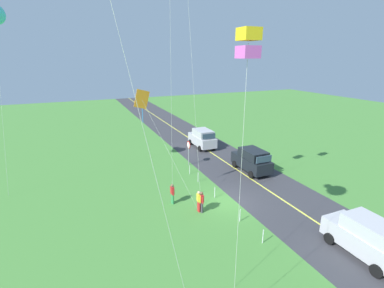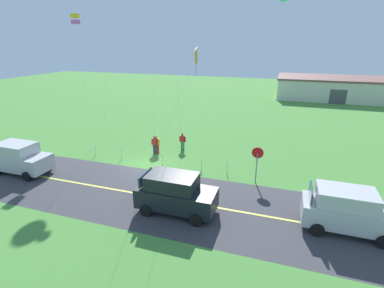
{
  "view_description": "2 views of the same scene",
  "coord_description": "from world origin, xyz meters",
  "px_view_note": "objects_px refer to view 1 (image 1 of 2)",
  "views": [
    {
      "loc": [
        -16.56,
        10.15,
        10.6
      ],
      "look_at": [
        2.91,
        1.78,
        4.0
      ],
      "focal_mm": 26.1,
      "sensor_mm": 36.0,
      "label": 1
    },
    {
      "loc": [
        9.54,
        -18.03,
        9.07
      ],
      "look_at": [
        3.48,
        0.27,
        2.13
      ],
      "focal_mm": 26.69,
      "sensor_mm": 36.0,
      "label": 2
    }
  ],
  "objects_px": {
    "car_parked_east_near": "(202,138)",
    "person_adult_near": "(172,193)",
    "car_suv_foreground": "(252,160)",
    "person_child_watcher": "(201,201)",
    "person_adult_companion": "(199,201)",
    "stop_sign": "(189,148)",
    "kite_blue_mid": "(143,101)",
    "car_parked_west_near": "(367,237)",
    "kite_orange_near": "(248,45)"
  },
  "relations": [
    {
      "from": "person_adult_companion",
      "to": "kite_orange_near",
      "type": "relative_size",
      "value": 0.14
    },
    {
      "from": "car_parked_west_near",
      "to": "person_adult_companion",
      "type": "height_order",
      "value": "car_parked_west_near"
    },
    {
      "from": "car_suv_foreground",
      "to": "person_adult_companion",
      "type": "xyz_separation_m",
      "value": [
        -4.74,
        7.78,
        -0.29
      ]
    },
    {
      "from": "car_parked_west_near",
      "to": "person_child_watcher",
      "type": "distance_m",
      "value": 10.04
    },
    {
      "from": "person_adult_companion",
      "to": "stop_sign",
      "type": "bearing_deg",
      "value": 84.06
    },
    {
      "from": "person_adult_near",
      "to": "person_child_watcher",
      "type": "xyz_separation_m",
      "value": [
        -1.98,
        -1.49,
        0.0
      ]
    },
    {
      "from": "car_parked_east_near",
      "to": "kite_blue_mid",
      "type": "xyz_separation_m",
      "value": [
        -11.08,
        9.77,
        6.61
      ]
    },
    {
      "from": "stop_sign",
      "to": "kite_blue_mid",
      "type": "distance_m",
      "value": 10.43
    },
    {
      "from": "car_suv_foreground",
      "to": "car_parked_east_near",
      "type": "relative_size",
      "value": 1.0
    },
    {
      "from": "car_parked_west_near",
      "to": "stop_sign",
      "type": "height_order",
      "value": "stop_sign"
    },
    {
      "from": "car_parked_east_near",
      "to": "person_child_watcher",
      "type": "distance_m",
      "value": 15.16
    },
    {
      "from": "person_adult_near",
      "to": "kite_blue_mid",
      "type": "height_order",
      "value": "kite_blue_mid"
    },
    {
      "from": "car_parked_west_near",
      "to": "person_adult_companion",
      "type": "bearing_deg",
      "value": 39.81
    },
    {
      "from": "person_adult_companion",
      "to": "person_child_watcher",
      "type": "relative_size",
      "value": 1.0
    },
    {
      "from": "car_parked_east_near",
      "to": "person_adult_companion",
      "type": "distance_m",
      "value": 15.08
    },
    {
      "from": "car_parked_east_near",
      "to": "stop_sign",
      "type": "height_order",
      "value": "stop_sign"
    },
    {
      "from": "person_adult_near",
      "to": "kite_orange_near",
      "type": "relative_size",
      "value": 0.14
    },
    {
      "from": "kite_blue_mid",
      "to": "car_parked_east_near",
      "type": "bearing_deg",
      "value": -41.41
    },
    {
      "from": "person_adult_companion",
      "to": "kite_blue_mid",
      "type": "distance_m",
      "value": 7.95
    },
    {
      "from": "person_child_watcher",
      "to": "car_suv_foreground",
      "type": "bearing_deg",
      "value": 144.57
    },
    {
      "from": "person_child_watcher",
      "to": "person_adult_companion",
      "type": "bearing_deg",
      "value": -116.61
    },
    {
      "from": "person_adult_companion",
      "to": "kite_blue_mid",
      "type": "relative_size",
      "value": 0.19
    },
    {
      "from": "person_child_watcher",
      "to": "person_adult_near",
      "type": "bearing_deg",
      "value": -121.08
    },
    {
      "from": "car_suv_foreground",
      "to": "car_parked_west_near",
      "type": "xyz_separation_m",
      "value": [
        -12.61,
        1.22,
        0.0
      ]
    },
    {
      "from": "car_suv_foreground",
      "to": "person_child_watcher",
      "type": "relative_size",
      "value": 2.75
    },
    {
      "from": "car_parked_west_near",
      "to": "person_adult_companion",
      "type": "relative_size",
      "value": 2.75
    },
    {
      "from": "stop_sign",
      "to": "person_child_watcher",
      "type": "height_order",
      "value": "stop_sign"
    },
    {
      "from": "person_adult_companion",
      "to": "kite_blue_mid",
      "type": "xyz_separation_m",
      "value": [
        2.44,
        3.1,
        6.9
      ]
    },
    {
      "from": "car_suv_foreground",
      "to": "car_parked_west_near",
      "type": "height_order",
      "value": "same"
    },
    {
      "from": "car_parked_west_near",
      "to": "person_adult_near",
      "type": "height_order",
      "value": "car_parked_west_near"
    },
    {
      "from": "kite_orange_near",
      "to": "car_parked_west_near",
      "type": "bearing_deg",
      "value": -84.23
    },
    {
      "from": "person_adult_near",
      "to": "person_adult_companion",
      "type": "bearing_deg",
      "value": 95.52
    },
    {
      "from": "car_parked_east_near",
      "to": "stop_sign",
      "type": "bearing_deg",
      "value": 141.68
    },
    {
      "from": "car_suv_foreground",
      "to": "kite_orange_near",
      "type": "xyz_separation_m",
      "value": [
        -13.53,
        10.29,
        9.81
      ]
    },
    {
      "from": "stop_sign",
      "to": "person_adult_near",
      "type": "xyz_separation_m",
      "value": [
        -6.81,
        4.15,
        -0.94
      ]
    },
    {
      "from": "car_suv_foreground",
      "to": "car_parked_west_near",
      "type": "bearing_deg",
      "value": 174.47
    },
    {
      "from": "kite_orange_near",
      "to": "kite_blue_mid",
      "type": "bearing_deg",
      "value": 2.99
    },
    {
      "from": "kite_blue_mid",
      "to": "person_adult_near",
      "type": "bearing_deg",
      "value": -109.52
    },
    {
      "from": "person_adult_near",
      "to": "car_parked_east_near",
      "type": "bearing_deg",
      "value": -155.49
    },
    {
      "from": "car_parked_east_near",
      "to": "person_adult_near",
      "type": "bearing_deg",
      "value": 145.56
    },
    {
      "from": "car_parked_east_near",
      "to": "person_adult_companion",
      "type": "xyz_separation_m",
      "value": [
        -13.52,
        6.67,
        -0.29
      ]
    },
    {
      "from": "stop_sign",
      "to": "car_parked_west_near",
      "type": "bearing_deg",
      "value": -167.17
    },
    {
      "from": "car_parked_east_near",
      "to": "person_child_watcher",
      "type": "relative_size",
      "value": 2.75
    },
    {
      "from": "car_parked_west_near",
      "to": "person_child_watcher",
      "type": "height_order",
      "value": "car_parked_west_near"
    },
    {
      "from": "stop_sign",
      "to": "kite_orange_near",
      "type": "bearing_deg",
      "value": 163.03
    },
    {
      "from": "person_adult_companion",
      "to": "kite_orange_near",
      "type": "distance_m",
      "value": 13.62
    },
    {
      "from": "person_child_watcher",
      "to": "car_parked_east_near",
      "type": "bearing_deg",
      "value": 176.41
    },
    {
      "from": "person_adult_near",
      "to": "car_suv_foreground",
      "type": "bearing_deg",
      "value": 166.65
    },
    {
      "from": "stop_sign",
      "to": "person_adult_near",
      "type": "bearing_deg",
      "value": 148.6
    },
    {
      "from": "kite_orange_near",
      "to": "car_suv_foreground",
      "type": "bearing_deg",
      "value": -37.27
    }
  ]
}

